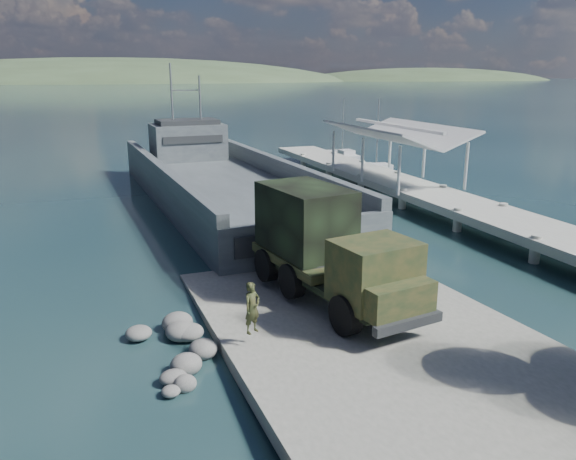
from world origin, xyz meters
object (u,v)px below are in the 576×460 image
object	(u,v)px
landing_craft	(222,191)
sailboat_near	(377,172)
sailboat_far	(343,156)
soldier	(252,319)
military_truck	(326,246)
pier	(402,177)

from	to	relation	value
landing_craft	sailboat_near	world-z (taller)	landing_craft
sailboat_far	soldier	bearing A→B (deg)	-120.41
military_truck	soldier	bearing A→B (deg)	-152.17
military_truck	sailboat_far	bearing A→B (deg)	54.43
landing_craft	military_truck	world-z (taller)	landing_craft
landing_craft	military_truck	distance (m)	19.53
military_truck	soldier	distance (m)	4.87
sailboat_near	sailboat_far	xyz separation A→B (m)	(1.43, 9.93, -0.03)
landing_craft	sailboat_near	distance (m)	16.56
military_truck	sailboat_far	world-z (taller)	sailboat_far
pier	landing_craft	xyz separation A→B (m)	(-12.54, 3.27, -0.75)
soldier	pier	bearing A→B (deg)	19.07
landing_craft	sailboat_near	size ratio (longest dim) A/B	5.11
landing_craft	sailboat_far	world-z (taller)	landing_craft
soldier	sailboat_far	size ratio (longest dim) A/B	0.26
pier	sailboat_near	distance (m)	9.55
military_truck	landing_craft	bearing A→B (deg)	79.02
landing_craft	sailboat_near	xyz separation A→B (m)	(15.53, 5.71, -0.48)
pier	soldier	world-z (taller)	pier
landing_craft	military_truck	bearing A→B (deg)	-94.47
landing_craft	sailboat_far	bearing A→B (deg)	40.39
sailboat_far	landing_craft	bearing A→B (deg)	-138.17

